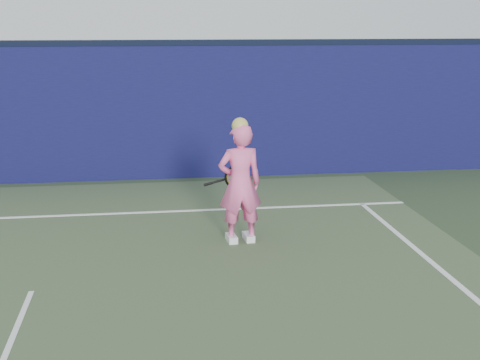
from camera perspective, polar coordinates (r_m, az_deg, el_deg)
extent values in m
plane|color=#33452A|center=(6.99, -18.65, -12.25)|extent=(80.00, 80.00, 0.00)
cube|color=#0D0E3B|center=(12.88, -13.97, 5.48)|extent=(24.00, 0.40, 2.50)
cube|color=black|center=(12.77, -14.31, 11.26)|extent=(24.00, 0.42, 0.10)
imported|color=pink|center=(8.97, 0.00, -0.31)|extent=(0.63, 0.45, 1.63)
sphere|color=#C7B959|center=(8.81, 0.00, 4.65)|extent=(0.22, 0.22, 0.22)
cube|color=white|center=(9.21, 0.73, -4.90)|extent=(0.15, 0.29, 0.10)
cube|color=white|center=(9.15, -0.73, -5.01)|extent=(0.15, 0.29, 0.10)
torus|color=black|center=(9.34, -0.35, 0.26)|extent=(0.34, 0.09, 0.33)
torus|color=yellow|center=(9.34, -0.35, 0.26)|extent=(0.28, 0.07, 0.27)
cylinder|color=beige|center=(9.34, -0.35, 0.26)|extent=(0.27, 0.06, 0.27)
cylinder|color=black|center=(9.38, -1.87, -0.10)|extent=(0.30, 0.05, 0.11)
cylinder|color=black|center=(9.41, -2.72, -0.33)|extent=(0.14, 0.05, 0.07)
cube|color=white|center=(10.70, -14.89, -2.95)|extent=(11.00, 0.08, 0.01)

